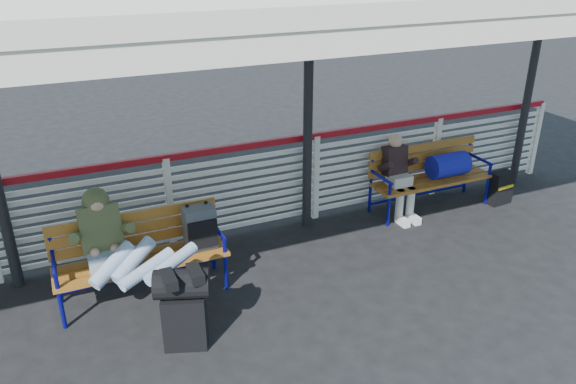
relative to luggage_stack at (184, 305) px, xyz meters
name	(u,v)px	position (x,y,z in m)	size (l,w,h in m)	color
ground	(220,334)	(0.33, 0.03, -0.45)	(60.00, 60.00, 0.00)	black
fence	(169,199)	(0.33, 1.93, 0.21)	(12.08, 0.08, 1.24)	silver
canopy	(173,3)	(0.33, 0.89, 2.59)	(12.60, 3.60, 3.16)	silver
luggage_stack	(184,305)	(0.00, 0.00, 0.00)	(0.57, 0.43, 0.83)	black
bench_left	(160,242)	(0.02, 1.03, 0.15)	(1.80, 0.56, 0.94)	#A56420
bench_right	(438,168)	(4.10, 1.55, 0.14)	(1.80, 0.56, 0.92)	#A56420
traveler_man	(130,255)	(-0.35, 0.69, 0.25)	(0.94, 1.63, 0.77)	#97A8CC
companion_person	(399,176)	(3.42, 1.54, 0.14)	(0.32, 0.66, 1.15)	beige
suitcase_side	(500,188)	(5.02, 1.24, -0.21)	(0.37, 0.24, 0.49)	black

